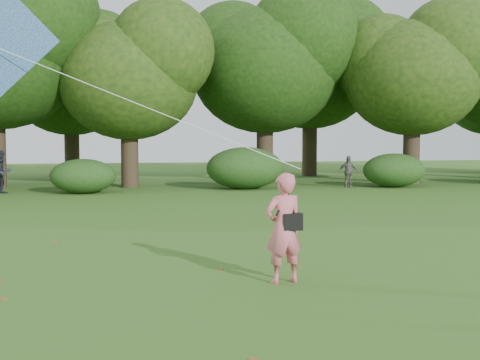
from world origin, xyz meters
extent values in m
plane|color=#265114|center=(0.00, 0.00, 0.00)|extent=(100.00, 100.00, 0.00)
imported|color=#D16270|center=(-0.37, 0.50, 0.85)|extent=(0.69, 0.52, 1.70)
imported|color=#23252F|center=(-7.24, 17.69, 0.89)|extent=(1.09, 1.08, 1.78)
imported|color=#635F58|center=(7.76, 17.48, 0.74)|extent=(0.94, 0.68, 1.47)
cube|color=black|center=(-0.25, 0.47, 0.95)|extent=(0.30, 0.20, 0.26)
cylinder|color=black|center=(-0.37, 0.46, 1.28)|extent=(0.33, 0.14, 0.47)
cylinder|color=white|center=(-2.54, 0.89, 2.75)|extent=(4.86, 0.90, 1.98)
cylinder|color=#3A2D1E|center=(-2.00, 20.00, 1.57)|extent=(0.80, 0.80, 3.15)
ellipsoid|color=#1E3F11|center=(-2.00, 20.00, 4.91)|extent=(6.40, 6.40, 5.44)
cylinder|color=#3A2D1E|center=(5.00, 22.00, 1.84)|extent=(0.86, 0.86, 3.67)
ellipsoid|color=#1E3F11|center=(5.00, 22.00, 5.76)|extent=(7.60, 7.60, 6.46)
cylinder|color=#3A2D1E|center=(12.00, 19.50, 1.72)|extent=(0.83, 0.83, 3.43)
ellipsoid|color=#1E3F11|center=(12.00, 19.50, 5.30)|extent=(6.80, 6.80, 5.78)
cylinder|color=#3A2D1E|center=(-5.00, 27.50, 1.75)|extent=(0.84, 0.84, 3.50)
ellipsoid|color=#1E3F11|center=(-5.00, 27.50, 5.43)|extent=(7.00, 7.00, 5.95)
cylinder|color=#3A2D1E|center=(9.00, 26.50, 2.01)|extent=(0.90, 0.90, 4.02)
ellipsoid|color=#1E3F11|center=(9.00, 26.50, 6.17)|extent=(7.80, 7.80, 6.63)
ellipsoid|color=#264919|center=(-4.00, 17.10, 0.71)|extent=(2.66, 2.09, 1.42)
ellipsoid|color=#264919|center=(3.00, 17.90, 0.94)|extent=(3.50, 2.75, 1.88)
ellipsoid|color=#264919|center=(10.00, 17.40, 0.79)|extent=(2.94, 2.31, 1.58)
cube|color=brown|center=(-4.15, 5.32, 0.00)|extent=(0.11, 0.14, 0.01)
cube|color=brown|center=(-4.65, 1.51, 0.00)|extent=(0.12, 0.14, 0.01)
cube|color=brown|center=(-4.44, 0.40, 0.00)|extent=(0.14, 0.14, 0.01)
cube|color=brown|center=(0.18, 1.50, 0.00)|extent=(0.14, 0.14, 0.01)
cube|color=brown|center=(-1.15, 1.66, 0.00)|extent=(0.14, 0.13, 0.01)
cube|color=brown|center=(-1.59, -2.57, 0.00)|extent=(0.12, 0.14, 0.01)
camera|label=1|loc=(-2.99, -8.30, 2.21)|focal=45.00mm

